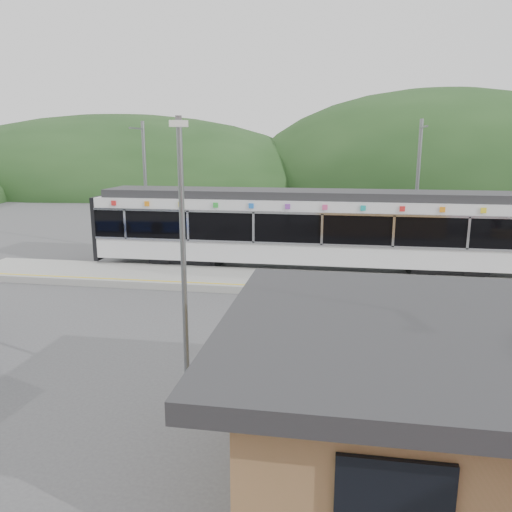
# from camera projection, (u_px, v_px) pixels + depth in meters

# --- Properties ---
(ground) EXTENTS (120.00, 120.00, 0.00)m
(ground) POSITION_uv_depth(u_px,v_px,m) (244.00, 308.00, 18.05)
(ground) COLOR #4C4C4F
(ground) RESTS_ON ground
(hills) EXTENTS (146.00, 149.00, 26.00)m
(hills) POSITION_uv_depth(u_px,v_px,m) (403.00, 278.00, 22.16)
(hills) COLOR #1E3D19
(hills) RESTS_ON ground
(platform) EXTENTS (26.00, 3.20, 0.30)m
(platform) POSITION_uv_depth(u_px,v_px,m) (259.00, 280.00, 21.20)
(platform) COLOR #9E9E99
(platform) RESTS_ON ground
(yellow_line) EXTENTS (26.00, 0.10, 0.01)m
(yellow_line) POSITION_uv_depth(u_px,v_px,m) (254.00, 285.00, 19.91)
(yellow_line) COLOR yellow
(yellow_line) RESTS_ON platform
(train) EXTENTS (20.44, 3.01, 3.74)m
(train) POSITION_uv_depth(u_px,v_px,m) (313.00, 227.00, 23.04)
(train) COLOR black
(train) RESTS_ON ground
(catenary_mast_west) EXTENTS (0.18, 1.80, 7.00)m
(catenary_mast_west) POSITION_uv_depth(u_px,v_px,m) (145.00, 186.00, 26.62)
(catenary_mast_west) COLOR slate
(catenary_mast_west) RESTS_ON ground
(catenary_mast_east) EXTENTS (0.18, 1.80, 7.00)m
(catenary_mast_east) POSITION_uv_depth(u_px,v_px,m) (417.00, 189.00, 24.38)
(catenary_mast_east) COLOR slate
(catenary_mast_east) RESTS_ON ground
(station_shelter) EXTENTS (9.20, 6.20, 3.00)m
(station_shelter) POSITION_uv_depth(u_px,v_px,m) (504.00, 412.00, 8.09)
(station_shelter) COLOR olive
(station_shelter) RESTS_ON ground
(lamp_post) EXTENTS (0.43, 1.15, 6.36)m
(lamp_post) POSITION_uv_depth(u_px,v_px,m) (181.00, 242.00, 10.52)
(lamp_post) COLOR slate
(lamp_post) RESTS_ON ground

